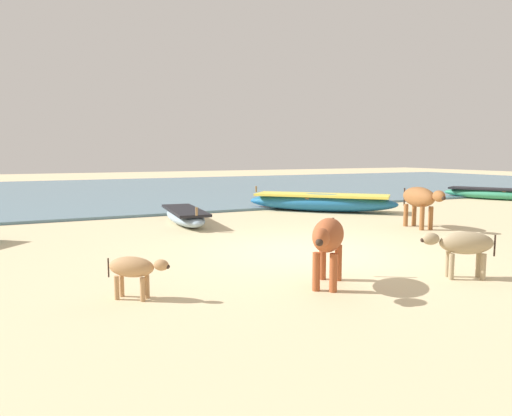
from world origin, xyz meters
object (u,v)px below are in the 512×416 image
calf_far_dun (463,245)px  fishing_boat_1 (185,216)px  fishing_boat_4 (321,202)px  cow_adult_brown (420,199)px  calf_near_tan (134,269)px  fishing_boat_2 (497,193)px  cow_second_adult_rust (328,238)px

calf_far_dun → fishing_boat_1: bearing=-44.7°
fishing_boat_4 → cow_adult_brown: size_ratio=2.69×
cow_adult_brown → calf_near_tan: bearing=-61.3°
fishing_boat_2 → calf_far_dun: bearing=-82.8°
fishing_boat_2 → calf_far_dun: size_ratio=3.94×
calf_near_tan → fishing_boat_1: bearing=105.1°
fishing_boat_1 → cow_second_adult_rust: size_ratio=2.46×
calf_near_tan → calf_far_dun: size_ratio=0.73×
fishing_boat_1 → cow_second_adult_rust: cow_second_adult_rust is taller
calf_near_tan → cow_second_adult_rust: bearing=25.4°
fishing_boat_2 → cow_second_adult_rust: size_ratio=3.21×
fishing_boat_4 → calf_near_tan: size_ratio=5.65×
calf_near_tan → fishing_boat_2: bearing=61.9°
cow_adult_brown → calf_near_tan: (-7.61, -2.76, -0.34)m
fishing_boat_4 → cow_second_adult_rust: size_ratio=3.38×
fishing_boat_4 → fishing_boat_2: bearing=-135.0°
fishing_boat_1 → calf_far_dun: (2.02, -7.14, 0.29)m
fishing_boat_2 → calf_near_tan: 17.35m
fishing_boat_1 → cow_adult_brown: (5.01, -3.26, 0.52)m
fishing_boat_4 → calf_near_tan: bearing=86.5°
cow_adult_brown → calf_far_dun: (-2.99, -3.88, -0.23)m
fishing_boat_4 → calf_near_tan: 10.02m
fishing_boat_4 → calf_far_dun: size_ratio=4.15×
fishing_boat_2 → calf_far_dun: 13.87m
fishing_boat_4 → fishing_boat_1: bearing=52.9°
calf_near_tan → cow_second_adult_rust: size_ratio=0.60×
cow_adult_brown → calf_far_dun: bearing=-28.9°
cow_adult_brown → cow_second_adult_rust: cow_adult_brown is taller
calf_near_tan → fishing_boat_4: bearing=81.0°
calf_near_tan → calf_far_dun: bearing=24.8°
fishing_boat_1 → fishing_boat_2: bearing=100.0°
calf_far_dun → cow_second_adult_rust: (-2.06, 0.53, 0.18)m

